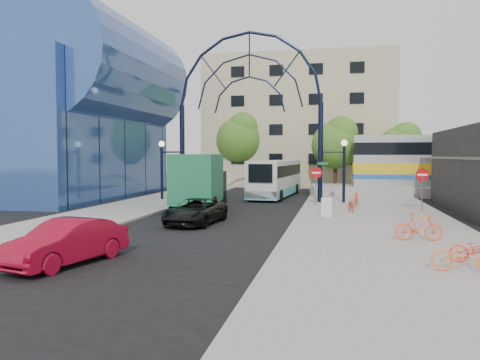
% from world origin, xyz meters
% --- Properties ---
extents(ground, '(120.00, 120.00, 0.00)m').
position_xyz_m(ground, '(0.00, 0.00, 0.00)').
color(ground, black).
rests_on(ground, ground).
extents(sidewalk_east, '(8.00, 56.00, 0.12)m').
position_xyz_m(sidewalk_east, '(8.00, 4.00, 0.06)').
color(sidewalk_east, gray).
rests_on(sidewalk_east, ground).
extents(plaza_west, '(5.00, 50.00, 0.12)m').
position_xyz_m(plaza_west, '(-6.50, 6.00, 0.06)').
color(plaza_west, gray).
rests_on(plaza_west, ground).
extents(gateway_arch, '(13.64, 0.44, 12.10)m').
position_xyz_m(gateway_arch, '(0.00, 14.00, 8.56)').
color(gateway_arch, black).
rests_on(gateway_arch, ground).
extents(stop_sign, '(0.80, 0.07, 2.50)m').
position_xyz_m(stop_sign, '(4.80, 12.00, 1.99)').
color(stop_sign, slate).
rests_on(stop_sign, sidewalk_east).
extents(do_not_enter_sign, '(0.76, 0.07, 2.48)m').
position_xyz_m(do_not_enter_sign, '(11.00, 10.00, 1.98)').
color(do_not_enter_sign, slate).
rests_on(do_not_enter_sign, sidewalk_east).
extents(street_name_sign, '(0.70, 0.70, 2.80)m').
position_xyz_m(street_name_sign, '(5.20, 12.60, 2.13)').
color(street_name_sign, slate).
rests_on(street_name_sign, sidewalk_east).
extents(sandwich_board, '(0.55, 0.61, 0.99)m').
position_xyz_m(sandwich_board, '(5.60, 5.98, 0.74)').
color(sandwich_board, white).
rests_on(sandwich_board, sidewalk_east).
extents(transit_hall, '(16.50, 18.00, 14.50)m').
position_xyz_m(transit_hall, '(-15.30, 15.00, 6.70)').
color(transit_hall, '#32539A').
rests_on(transit_hall, ground).
extents(apartment_block, '(20.00, 12.10, 14.00)m').
position_xyz_m(apartment_block, '(2.00, 34.97, 7.00)').
color(apartment_block, '#C4B688').
rests_on(apartment_block, ground).
extents(tree_north_a, '(4.48, 4.48, 7.00)m').
position_xyz_m(tree_north_a, '(6.12, 25.93, 4.61)').
color(tree_north_a, '#382314').
rests_on(tree_north_a, ground).
extents(tree_north_b, '(5.12, 5.12, 8.00)m').
position_xyz_m(tree_north_b, '(-3.88, 29.93, 5.27)').
color(tree_north_b, '#382314').
rests_on(tree_north_b, ground).
extents(tree_north_c, '(4.16, 4.16, 6.50)m').
position_xyz_m(tree_north_c, '(12.12, 27.93, 4.28)').
color(tree_north_c, '#382314').
rests_on(tree_north_c, ground).
extents(city_bus, '(3.20, 10.84, 2.94)m').
position_xyz_m(city_bus, '(1.28, 18.94, 1.54)').
color(city_bus, silver).
rests_on(city_bus, ground).
extents(green_truck, '(3.13, 6.98, 3.42)m').
position_xyz_m(green_truck, '(-2.20, 9.09, 1.71)').
color(green_truck, black).
rests_on(green_truck, ground).
extents(black_suv, '(2.44, 4.63, 1.24)m').
position_xyz_m(black_suv, '(-0.63, 3.00, 0.62)').
color(black_suv, black).
rests_on(black_suv, ground).
extents(red_sedan, '(2.41, 4.41, 1.38)m').
position_xyz_m(red_sedan, '(-2.01, -5.92, 0.69)').
color(red_sedan, maroon).
rests_on(red_sedan, ground).
extents(bike_near_a, '(0.77, 1.63, 0.82)m').
position_xyz_m(bike_near_a, '(6.96, 8.74, 0.53)').
color(bike_near_a, '#E43F2D').
rests_on(bike_near_a, sidewalk_east).
extents(bike_near_b, '(0.68, 1.58, 0.92)m').
position_xyz_m(bike_near_b, '(7.34, 11.78, 0.58)').
color(bike_near_b, '#F33630').
rests_on(bike_near_b, sidewalk_east).
extents(bike_far_a, '(1.72, 0.96, 0.85)m').
position_xyz_m(bike_far_a, '(10.25, -3.91, 0.55)').
color(bike_far_a, '#F53231').
rests_on(bike_far_a, sidewalk_east).
extents(bike_far_b, '(1.77, 0.60, 1.05)m').
position_xyz_m(bike_far_b, '(9.17, -0.18, 0.64)').
color(bike_far_b, '#EE582F').
rests_on(bike_far_b, sidewalk_east).
extents(bike_far_c, '(1.80, 0.67, 0.94)m').
position_xyz_m(bike_far_c, '(9.60, -4.95, 0.59)').
color(bike_far_c, orange).
rests_on(bike_far_c, sidewalk_east).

